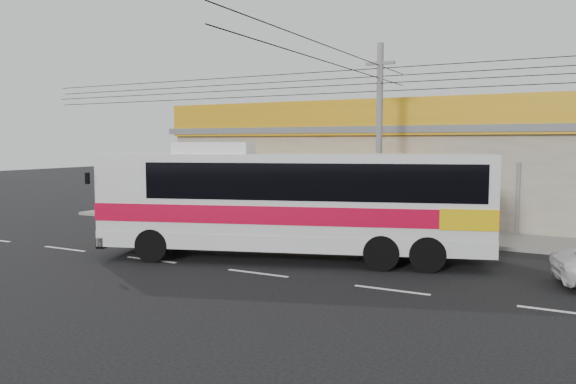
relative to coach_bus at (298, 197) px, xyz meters
name	(u,v)px	position (x,y,z in m)	size (l,w,h in m)	color
ground	(297,258)	(-0.15, 0.23, -2.03)	(120.00, 120.00, 0.00)	black
sidewalk	(361,230)	(-0.15, 6.23, -1.96)	(30.00, 3.20, 0.15)	gray
lane_markings	(258,273)	(-0.15, -2.27, -2.03)	(50.00, 0.12, 0.01)	silver
storefront_building	(399,172)	(-0.15, 11.77, 0.27)	(22.60, 9.20, 5.70)	gray
coach_bus	(298,197)	(0.00, 0.00, 0.00)	(12.52, 6.28, 3.80)	silver
motorbike_red	(224,213)	(-6.22, 4.93, -1.42)	(0.61, 1.76, 0.93)	maroon
motorbike_dark	(242,208)	(-5.81, 5.84, -1.28)	(0.56, 2.00, 1.20)	black
utility_pole	(380,78)	(1.21, 4.43, 4.14)	(34.00, 14.00, 7.48)	slate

